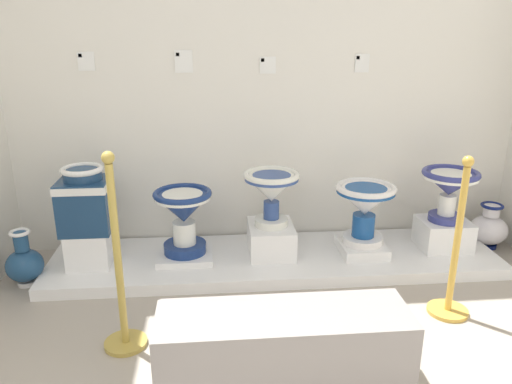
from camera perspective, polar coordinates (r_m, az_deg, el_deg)
wall_back at (r=3.68m, az=1.62°, el=18.54°), size 3.97×0.06×3.28m
display_platform at (r=3.62m, az=2.19°, el=-7.72°), size 3.18×0.76×0.08m
plinth_block_rightmost at (r=3.61m, az=-18.42°, el=-5.94°), size 0.28×0.31×0.25m
antique_toilet_rightmost at (r=3.49m, az=-19.00°, el=-0.68°), size 0.33×0.32×0.44m
plinth_block_tall_cobalt at (r=3.58m, az=-8.10°, el=-7.13°), size 0.39×0.36×0.04m
antique_toilet_tall_cobalt at (r=3.45m, az=-8.34°, el=-2.21°), size 0.40×0.40×0.45m
plinth_block_central_ornate at (r=3.59m, az=1.73°, el=-5.39°), size 0.32×0.39×0.21m
antique_toilet_central_ornate at (r=3.45m, az=1.79°, el=0.43°), size 0.39×0.39×0.39m
plinth_block_squat_floral at (r=3.70m, az=12.03°, el=-6.22°), size 0.32×0.35×0.08m
antique_toilet_squat_floral at (r=3.57m, az=12.38°, el=-1.27°), size 0.42×0.42×0.44m
plinth_block_pale_glazed at (r=3.92m, az=20.67°, el=-4.51°), size 0.35×0.31×0.21m
antique_toilet_pale_glazed at (r=3.80m, az=21.30°, el=0.76°), size 0.40×0.40×0.38m
info_placard_first at (r=3.72m, az=-18.92°, el=14.01°), size 0.11×0.01×0.13m
info_placard_second at (r=3.63m, az=-8.30°, el=14.62°), size 0.13×0.01×0.16m
info_placard_third at (r=3.65m, az=1.33°, el=14.36°), size 0.11×0.01×0.12m
info_placard_fourth at (r=3.78m, az=12.06°, el=14.27°), size 0.10×0.01×0.13m
decorative_vase_spare at (r=3.64m, az=-25.01°, el=-7.41°), size 0.24×0.24×0.39m
decorative_vase_companion at (r=4.25m, az=25.12°, el=-3.77°), size 0.28×0.28×0.35m
stanchion_post_near_left at (r=2.71m, az=-15.29°, el=-10.35°), size 0.23×0.23×1.08m
stanchion_post_near_right at (r=3.15m, az=21.69°, el=-8.01°), size 0.24×0.24×0.97m
museum_bench at (r=2.43m, az=3.15°, el=-17.73°), size 1.17×0.36×0.40m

